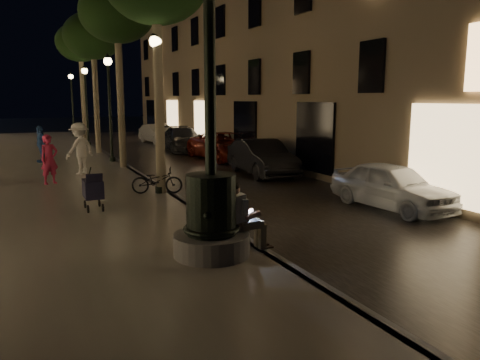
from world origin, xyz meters
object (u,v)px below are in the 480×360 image
seated_man_laptop (242,214)px  lamp_curb_a (157,91)px  lamp_curb_b (109,94)px  lamp_curb_d (72,96)px  pedestrian_blue (41,144)px  car_third (225,146)px  fountain_lamppost (211,201)px  bicycle (157,180)px  tree_second (117,14)px  car_front (392,186)px  car_second (262,158)px  stroller (93,189)px  tree_third (93,37)px  car_rear (183,139)px  tree_far (80,43)px  lamp_curb_c (86,95)px  pedestrian_red (49,159)px  pedestrian_white (80,148)px  car_fifth (158,134)px

seated_man_laptop → lamp_curb_a: bearing=89.2°
lamp_curb_b → lamp_curb_d: 16.00m
lamp_curb_d → pedestrian_blue: lamp_curb_d is taller
lamp_curb_d → car_third: 17.34m
seated_man_laptop → pedestrian_blue: size_ratio=0.81×
seated_man_laptop → fountain_lamppost: bearing=180.0°
fountain_lamppost → bicycle: bearing=84.2°
tree_second → car_front: size_ratio=1.94×
car_second → bicycle: (-5.01, -2.74, -0.11)m
seated_man_laptop → lamp_curb_a: lamp_curb_a is taller
fountain_lamppost → stroller: (-1.44, 4.56, -0.46)m
stroller → seated_man_laptop: bearing=-65.4°
fountain_lamppost → tree_third: tree_third is taller
tree_third → lamp_curb_a: bearing=-90.0°
tree_third → car_rear: bearing=5.2°
tree_far → lamp_curb_c: (-0.08, -2.00, -3.20)m
fountain_lamppost → lamp_curb_d: 30.08m
car_front → bicycle: (-5.60, 3.87, -0.05)m
lamp_curb_c → lamp_curb_d: size_ratio=1.00×
car_front → pedestrian_blue: (-8.43, 12.96, 0.37)m
car_third → car_front: bearing=-94.7°
fountain_lamppost → tree_second: tree_second is taller
tree_far → lamp_curb_b: 10.50m
car_front → pedestrian_red: size_ratio=2.30×
car_third → seated_man_laptop: bearing=-116.8°
car_front → pedestrian_white: (-7.23, 8.75, 0.52)m
seated_man_laptop → stroller: 5.01m
lamp_curb_d → car_front: bearing=-78.9°
tree_far → pedestrian_red: bearing=-101.3°
fountain_lamppost → tree_far: 24.57m
lamp_curb_a → bicycle: size_ratio=3.18×
fountain_lamppost → pedestrian_blue: size_ratio=3.16×
tree_third → pedestrian_blue: 6.61m
fountain_lamppost → car_front: 6.56m
tree_far → pedestrian_blue: tree_far is taller
fountain_lamppost → lamp_curb_b: 14.16m
lamp_curb_a → fountain_lamppost: bearing=-96.7°
tree_far → pedestrian_red: (-2.99, -14.96, -5.40)m
tree_third → bicycle: (-0.10, -12.06, -5.54)m
stroller → car_second: size_ratio=0.25×
lamp_curb_b → car_fifth: (4.77, 9.65, -2.58)m
seated_man_laptop → lamp_curb_b: (0.09, 14.00, 2.33)m
tree_third → seated_man_laptop: bearing=-90.3°
tree_far → car_third: (5.42, -10.24, -5.75)m
car_third → lamp_curb_a: bearing=-130.1°
pedestrian_red → pedestrian_white: size_ratio=0.85×
fountain_lamppost → car_second: fountain_lamppost is taller
pedestrian_red → bicycle: size_ratio=1.10×
seated_man_laptop → pedestrian_white: pedestrian_white is taller
tree_far → pedestrian_blue: bearing=-108.6°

